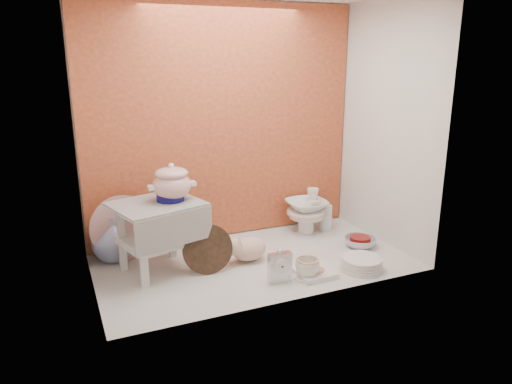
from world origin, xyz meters
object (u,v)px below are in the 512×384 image
at_px(step_stool, 158,237).
at_px(plush_pig, 249,249).
at_px(porcelain_tower, 306,211).
at_px(crystal_bowl, 360,242).
at_px(blue_white_vase, 113,239).
at_px(gold_rim_teacup, 307,268).
at_px(floral_platter, 123,228).
at_px(dinner_plate_stack, 362,264).
at_px(mantel_clock, 280,266).
at_px(soup_tureen, 172,182).

relative_size(step_stool, plush_pig, 1.71).
bearing_deg(porcelain_tower, crystal_bowl, -63.49).
height_order(blue_white_vase, gold_rim_teacup, blue_white_vase).
xyz_separation_m(blue_white_vase, porcelain_tower, (1.27, -0.05, 0.02)).
distance_m(plush_pig, crystal_bowl, 0.74).
bearing_deg(floral_platter, blue_white_vase, 174.18).
height_order(blue_white_vase, dinner_plate_stack, blue_white_vase).
xyz_separation_m(plush_pig, gold_rim_teacup, (0.20, -0.34, -0.02)).
bearing_deg(mantel_clock, gold_rim_teacup, -5.31).
bearing_deg(crystal_bowl, blue_white_vase, 163.80).
height_order(soup_tureen, dinner_plate_stack, soup_tureen).
height_order(mantel_clock, plush_pig, mantel_clock).
distance_m(floral_platter, blue_white_vase, 0.09).
height_order(plush_pig, gold_rim_teacup, plush_pig).
bearing_deg(crystal_bowl, mantel_clock, -161.01).
height_order(floral_platter, plush_pig, floral_platter).
bearing_deg(soup_tureen, floral_platter, 136.92).
distance_m(soup_tureen, plush_pig, 0.60).
relative_size(dinner_plate_stack, porcelain_tower, 0.78).
distance_m(gold_rim_teacup, porcelain_tower, 0.72).
xyz_separation_m(blue_white_vase, plush_pig, (0.73, -0.34, -0.05)).
bearing_deg(soup_tureen, plush_pig, -13.68).
bearing_deg(floral_platter, mantel_clock, -42.49).
height_order(gold_rim_teacup, crystal_bowl, gold_rim_teacup).
bearing_deg(crystal_bowl, dinner_plate_stack, -123.95).
relative_size(mantel_clock, porcelain_tower, 0.60).
distance_m(floral_platter, dinner_plate_stack, 1.40).
bearing_deg(porcelain_tower, blue_white_vase, 177.60).
relative_size(floral_platter, mantel_clock, 2.10).
relative_size(floral_platter, gold_rim_teacup, 2.97).
distance_m(gold_rim_teacup, dinner_plate_stack, 0.34).
xyz_separation_m(floral_platter, mantel_clock, (0.71, -0.65, -0.10)).
height_order(blue_white_vase, mantel_clock, blue_white_vase).
distance_m(soup_tureen, blue_white_vase, 0.54).
xyz_separation_m(plush_pig, crystal_bowl, (0.73, -0.08, -0.05)).
height_order(plush_pig, crystal_bowl, plush_pig).
distance_m(step_stool, soup_tureen, 0.32).
bearing_deg(mantel_clock, blue_white_vase, 141.71).
relative_size(mantel_clock, dinner_plate_stack, 0.77).
xyz_separation_m(floral_platter, plush_pig, (0.67, -0.34, -0.11)).
bearing_deg(dinner_plate_stack, mantel_clock, 174.30).
bearing_deg(mantel_clock, soup_tureen, 139.99).
bearing_deg(mantel_clock, plush_pig, 100.51).
xyz_separation_m(soup_tureen, gold_rim_teacup, (0.62, -0.44, -0.44)).
height_order(mantel_clock, gold_rim_teacup, mantel_clock).
bearing_deg(crystal_bowl, porcelain_tower, 116.51).
bearing_deg(soup_tureen, step_stool, -172.33).
relative_size(soup_tureen, plush_pig, 0.95).
bearing_deg(dinner_plate_stack, crystal_bowl, 56.05).
height_order(step_stool, soup_tureen, soup_tureen).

